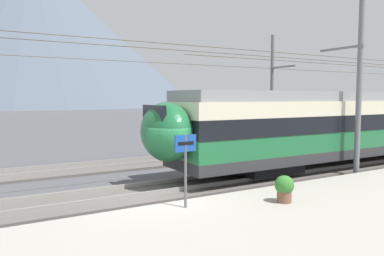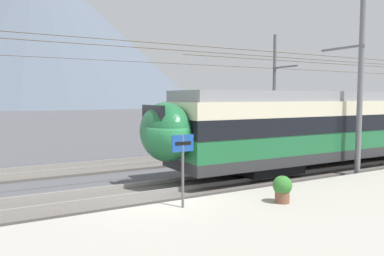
{
  "view_description": "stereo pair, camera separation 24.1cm",
  "coord_description": "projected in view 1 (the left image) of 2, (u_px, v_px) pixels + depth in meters",
  "views": [
    {
      "loc": [
        -5.27,
        -11.15,
        3.59
      ],
      "look_at": [
        2.97,
        3.16,
        2.22
      ],
      "focal_mm": 34.98,
      "sensor_mm": 36.0,
      "label": 1
    },
    {
      "loc": [
        -5.06,
        -11.27,
        3.59
      ],
      "look_at": [
        2.97,
        3.16,
        2.22
      ],
      "focal_mm": 34.98,
      "sensor_mm": 36.0,
      "label": 2
    }
  ],
  "objects": [
    {
      "name": "track_near",
      "position": [
        145.0,
        192.0,
        13.86
      ],
      "size": [
        120.0,
        3.0,
        0.28
      ],
      "color": "#5B5651",
      "rests_on": "ground"
    },
    {
      "name": "potted_plant_platform_edge",
      "position": [
        284.0,
        187.0,
        11.71
      ],
      "size": [
        0.61,
        0.61,
        0.85
      ],
      "color": "brown",
      "rests_on": "platform_slab"
    },
    {
      "name": "platform_sign",
      "position": [
        185.0,
        154.0,
        11.06
      ],
      "size": [
        0.7,
        0.08,
        2.19
      ],
      "color": "#59595B",
      "rests_on": "platform_slab"
    },
    {
      "name": "platform_slab",
      "position": [
        263.0,
        255.0,
        8.14
      ],
      "size": [
        120.0,
        8.62,
        0.29
      ],
      "primitive_type": "cube",
      "color": "#A39E93",
      "rests_on": "ground"
    },
    {
      "name": "train_near_platform",
      "position": [
        355.0,
        123.0,
        19.6
      ],
      "size": [
        23.51,
        3.0,
        4.27
      ],
      "color": "#2D2D30",
      "rests_on": "track_near"
    },
    {
      "name": "catenary_mast_far_side",
      "position": [
        273.0,
        89.0,
        26.76
      ],
      "size": [
        49.66,
        2.4,
        8.01
      ],
      "color": "slate",
      "rests_on": "ground"
    },
    {
      "name": "mountain_central_peak",
      "position": [
        32.0,
        30.0,
        159.23
      ],
      "size": [
        138.6,
        138.6,
        63.96
      ],
      "primitive_type": "cone",
      "color": "#515B6B",
      "rests_on": "ground"
    },
    {
      "name": "catenary_mast_mid",
      "position": [
        356.0,
        84.0,
        16.56
      ],
      "size": [
        49.66,
        2.33,
        7.99
      ],
      "color": "slate",
      "rests_on": "ground"
    },
    {
      "name": "ground_plane",
      "position": [
        162.0,
        204.0,
        12.55
      ],
      "size": [
        400.0,
        400.0,
        0.0
      ],
      "primitive_type": "plane",
      "color": "#4C4C51"
    },
    {
      "name": "track_far",
      "position": [
        100.0,
        167.0,
        18.85
      ],
      "size": [
        120.0,
        3.0,
        0.28
      ],
      "color": "#5B5651",
      "rests_on": "ground"
    }
  ]
}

